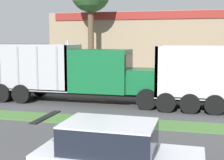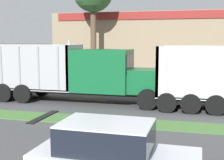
{
  "view_description": "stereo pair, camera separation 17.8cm",
  "coord_description": "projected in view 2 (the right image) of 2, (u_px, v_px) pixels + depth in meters",
  "views": [
    {
      "loc": [
        4.93,
        -4.62,
        3.68
      ],
      "look_at": [
        1.81,
        8.04,
        2.01
      ],
      "focal_mm": 50.0,
      "sensor_mm": 36.0,
      "label": 1
    },
    {
      "loc": [
        5.11,
        -4.57,
        3.68
      ],
      "look_at": [
        1.81,
        8.04,
        2.01
      ],
      "focal_mm": 50.0,
      "sensor_mm": 36.0,
      "label": 2
    }
  ],
  "objects": [
    {
      "name": "centre_line_3",
      "position": [
        11.0,
        96.0,
        20.69
      ],
      "size": [
        2.4,
        0.14,
        0.01
      ],
      "primitive_type": "cube",
      "color": "yellow",
      "rests_on": "ground_plane"
    },
    {
      "name": "dump_truck_far_right",
      "position": [
        87.0,
        75.0,
        18.47
      ],
      "size": [
        11.79,
        2.74,
        3.68
      ],
      "color": "black",
      "rests_on": "ground_plane"
    },
    {
      "name": "store_building_backdrop",
      "position": [
        200.0,
        43.0,
        36.93
      ],
      "size": [
        32.41,
        12.1,
        6.68
      ],
      "color": "#9E896B",
      "rests_on": "ground_plane"
    },
    {
      "name": "centre_line_5",
      "position": [
        177.0,
        104.0,
        17.98
      ],
      "size": [
        2.4,
        0.14,
        0.01
      ],
      "primitive_type": "cube",
      "color": "yellow",
      "rests_on": "ground_plane"
    },
    {
      "name": "grass_verge",
      "position": [
        78.0,
        119.0,
        14.48
      ],
      "size": [
        120.0,
        1.52,
        0.06
      ],
      "primitive_type": "cube",
      "color": "#477538",
      "rests_on": "ground_plane"
    },
    {
      "name": "rally_car",
      "position": [
        112.0,
        155.0,
        7.75
      ],
      "size": [
        4.15,
        1.96,
        1.71
      ],
      "color": "silver",
      "rests_on": "ground_plane"
    },
    {
      "name": "centre_line_4",
      "position": [
        88.0,
        100.0,
        19.33
      ],
      "size": [
        2.4,
        0.14,
        0.01
      ],
      "primitive_type": "cube",
      "color": "yellow",
      "rests_on": "ground_plane"
    }
  ]
}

